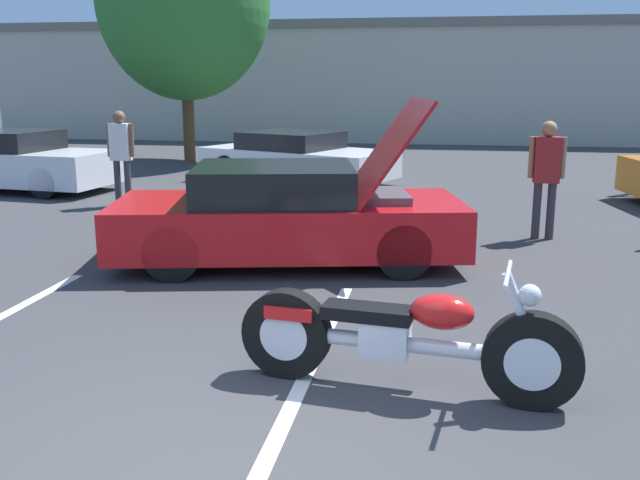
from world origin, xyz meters
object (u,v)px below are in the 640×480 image
show_car_hood_open (289,215)px  parked_car_left_row (13,162)px  parked_car_mid_row (296,158)px  spectator_midground (121,150)px  spectator_near_motorcycle (546,170)px  motorcycle (402,338)px

show_car_hood_open → parked_car_left_row: show_car_hood_open is taller
parked_car_mid_row → spectator_midground: (-2.56, -3.48, 0.48)m
parked_car_mid_row → spectator_midground: size_ratio=2.70×
parked_car_left_row → show_car_hood_open: bearing=-28.3°
spectator_near_motorcycle → spectator_midground: 7.46m
motorcycle → parked_car_mid_row: bearing=113.3°
parked_car_left_row → spectator_near_motorcycle: (10.41, -3.01, 0.43)m
motorcycle → parked_car_mid_row: size_ratio=0.54×
spectator_midground → spectator_near_motorcycle: bearing=-12.3°
spectator_near_motorcycle → spectator_midground: bearing=167.7°
motorcycle → parked_car_left_row: bearing=142.8°
spectator_near_motorcycle → parked_car_left_row: bearing=163.8°
motorcycle → spectator_near_motorcycle: 5.90m
parked_car_mid_row → spectator_near_motorcycle: 6.95m
motorcycle → parked_car_left_row: 12.23m
show_car_hood_open → parked_car_mid_row: (-1.36, 7.04, -0.05)m
motorcycle → show_car_hood_open: bearing=121.9°
parked_car_mid_row → spectator_midground: 4.35m
motorcycle → spectator_near_motorcycle: spectator_near_motorcycle is taller
show_car_hood_open → parked_car_left_row: 8.62m
parked_car_mid_row → spectator_near_motorcycle: size_ratio=2.73×
spectator_midground → show_car_hood_open: bearing=-42.3°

